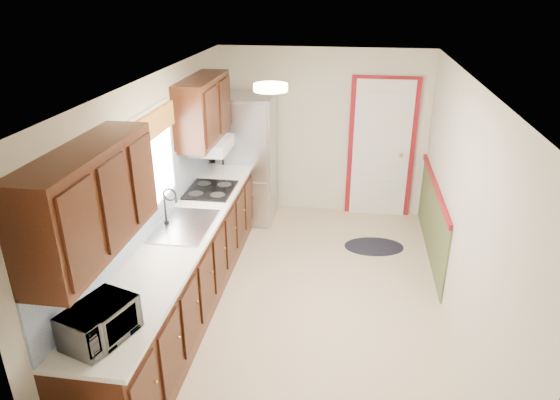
% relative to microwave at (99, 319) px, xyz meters
% --- Properties ---
extents(room_shell, '(3.20, 5.20, 2.52)m').
position_rel_microwave_xyz_m(room_shell, '(1.20, 1.95, 0.10)').
color(room_shell, beige).
rests_on(room_shell, ground).
extents(kitchen_run, '(0.63, 4.00, 2.20)m').
position_rel_microwave_xyz_m(kitchen_run, '(-0.04, 1.66, -0.29)').
color(kitchen_run, '#35170C').
rests_on(kitchen_run, ground).
extents(back_wall_trim, '(1.12, 2.30, 2.08)m').
position_rel_microwave_xyz_m(back_wall_trim, '(2.19, 4.16, -0.22)').
color(back_wall_trim, maroon).
rests_on(back_wall_trim, ground).
extents(ceiling_fixture, '(0.30, 0.30, 0.06)m').
position_rel_microwave_xyz_m(ceiling_fixture, '(0.90, 1.75, 1.26)').
color(ceiling_fixture, '#FFD88C').
rests_on(ceiling_fixture, room_shell).
extents(microwave, '(0.41, 0.54, 0.33)m').
position_rel_microwave_xyz_m(microwave, '(0.00, 0.00, 0.00)').
color(microwave, white).
rests_on(microwave, kitchen_run).
extents(refrigerator, '(0.76, 0.76, 1.81)m').
position_rel_microwave_xyz_m(refrigerator, '(0.18, 4.00, -0.20)').
color(refrigerator, '#B7B7BC').
rests_on(refrigerator, ground).
extents(rug, '(0.82, 0.58, 0.01)m').
position_rel_microwave_xyz_m(rug, '(2.00, 3.33, -1.10)').
color(rug, black).
rests_on(rug, ground).
extents(cooktop, '(0.53, 0.64, 0.02)m').
position_rel_microwave_xyz_m(cooktop, '(0.01, 2.70, -0.15)').
color(cooktop, black).
rests_on(cooktop, kitchen_run).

